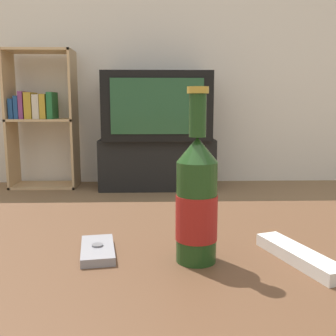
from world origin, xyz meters
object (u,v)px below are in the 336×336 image
object	(u,v)px
tv_stand	(158,163)
cell_phone	(98,250)
bookshelf	(40,115)
beer_bottle	(197,201)
television	(157,106)
remote_control	(299,256)

from	to	relation	value
tv_stand	cell_phone	world-z (taller)	cell_phone
bookshelf	beer_bottle	bearing A→B (deg)	-69.52
television	bookshelf	xyz separation A→B (m)	(-1.01, 0.07, -0.08)
bookshelf	cell_phone	size ratio (longest dim) A/B	9.60
beer_bottle	remote_control	size ratio (longest dim) A/B	1.50
bookshelf	beer_bottle	world-z (taller)	bookshelf
tv_stand	television	bearing A→B (deg)	-90.00
bookshelf	beer_bottle	xyz separation A→B (m)	(1.05, -2.82, -0.05)
television	cell_phone	size ratio (longest dim) A/B	7.26
cell_phone	beer_bottle	bearing A→B (deg)	-20.35
television	bookshelf	world-z (taller)	bookshelf
tv_stand	television	distance (m)	0.49
bookshelf	beer_bottle	distance (m)	3.01
tv_stand	cell_phone	xyz separation A→B (m)	(-0.11, -2.72, 0.27)
beer_bottle	cell_phone	size ratio (longest dim) A/B	2.24
beer_bottle	tv_stand	bearing A→B (deg)	91.00
beer_bottle	remote_control	world-z (taller)	beer_bottle
television	beer_bottle	world-z (taller)	television
television	cell_phone	distance (m)	2.73
television	bookshelf	size ratio (longest dim) A/B	0.76
tv_stand	bookshelf	bearing A→B (deg)	176.11
cell_phone	remote_control	xyz separation A→B (m)	(0.32, -0.04, 0.00)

